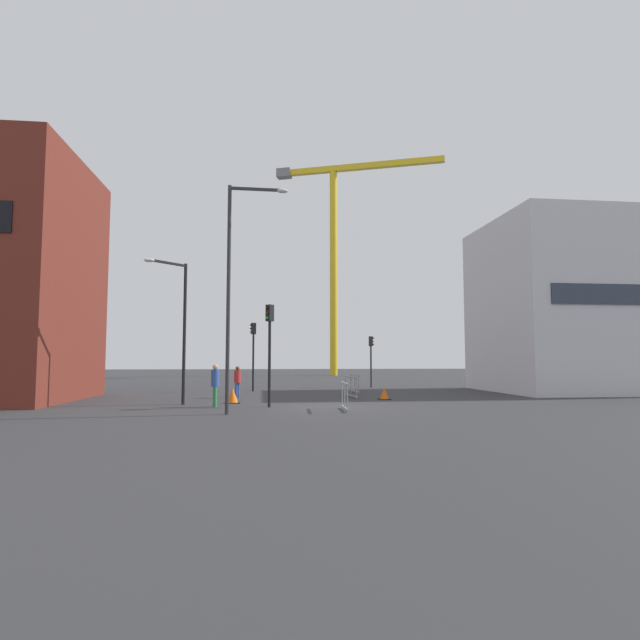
{
  "coord_description": "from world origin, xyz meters",
  "views": [
    {
      "loc": [
        -2.83,
        -21.08,
        2.0
      ],
      "look_at": [
        0.0,
        3.99,
        3.93
      ],
      "focal_mm": 28.58,
      "sensor_mm": 36.0,
      "label": 1
    }
  ],
  "objects_px": {
    "streetlamp_tall": "(236,278)",
    "traffic_cone_by_barrier": "(233,396)",
    "streetlamp_short": "(179,318)",
    "construction_crane": "(338,233)",
    "traffic_light_verge": "(253,346)",
    "pedestrian_waiting": "(215,382)",
    "pedestrian_walking": "(237,380)",
    "traffic_light_median": "(371,353)",
    "traffic_light_corner": "(270,339)",
    "traffic_cone_striped": "(384,394)"
  },
  "relations": [
    {
      "from": "pedestrian_walking",
      "to": "traffic_cone_by_barrier",
      "type": "height_order",
      "value": "pedestrian_walking"
    },
    {
      "from": "pedestrian_walking",
      "to": "pedestrian_waiting",
      "type": "distance_m",
      "value": 4.93
    },
    {
      "from": "traffic_light_median",
      "to": "pedestrian_waiting",
      "type": "xyz_separation_m",
      "value": [
        -9.59,
        -13.59,
        -1.4
      ]
    },
    {
      "from": "traffic_cone_striped",
      "to": "construction_crane",
      "type": "bearing_deg",
      "value": 85.09
    },
    {
      "from": "construction_crane",
      "to": "traffic_light_corner",
      "type": "xyz_separation_m",
      "value": [
        -8.82,
        -39.4,
        -14.57
      ]
    },
    {
      "from": "streetlamp_tall",
      "to": "traffic_light_median",
      "type": "distance_m",
      "value": 18.85
    },
    {
      "from": "streetlamp_short",
      "to": "traffic_light_median",
      "type": "bearing_deg",
      "value": 47.9
    },
    {
      "from": "construction_crane",
      "to": "streetlamp_short",
      "type": "xyz_separation_m",
      "value": [
        -12.78,
        -37.97,
        -13.62
      ]
    },
    {
      "from": "streetlamp_tall",
      "to": "traffic_cone_by_barrier",
      "type": "distance_m",
      "value": 6.67
    },
    {
      "from": "traffic_light_median",
      "to": "traffic_light_verge",
      "type": "relative_size",
      "value": 0.85
    },
    {
      "from": "streetlamp_short",
      "to": "traffic_light_median",
      "type": "height_order",
      "value": "streetlamp_short"
    },
    {
      "from": "traffic_light_verge",
      "to": "traffic_light_corner",
      "type": "xyz_separation_m",
      "value": [
        0.86,
        -10.44,
        0.02
      ]
    },
    {
      "from": "traffic_light_median",
      "to": "traffic_light_corner",
      "type": "height_order",
      "value": "traffic_light_corner"
    },
    {
      "from": "pedestrian_waiting",
      "to": "pedestrian_walking",
      "type": "bearing_deg",
      "value": 81.97
    },
    {
      "from": "construction_crane",
      "to": "traffic_cone_by_barrier",
      "type": "relative_size",
      "value": 37.5
    },
    {
      "from": "traffic_light_corner",
      "to": "traffic_cone_striped",
      "type": "height_order",
      "value": "traffic_light_corner"
    },
    {
      "from": "pedestrian_waiting",
      "to": "traffic_cone_striped",
      "type": "xyz_separation_m",
      "value": [
        7.98,
        3.09,
        -0.76
      ]
    },
    {
      "from": "pedestrian_walking",
      "to": "traffic_cone_by_barrier",
      "type": "bearing_deg",
      "value": -91.14
    },
    {
      "from": "streetlamp_tall",
      "to": "pedestrian_walking",
      "type": "bearing_deg",
      "value": 91.94
    },
    {
      "from": "construction_crane",
      "to": "pedestrian_waiting",
      "type": "distance_m",
      "value": 43.77
    },
    {
      "from": "traffic_light_corner",
      "to": "traffic_cone_by_barrier",
      "type": "bearing_deg",
      "value": 126.95
    },
    {
      "from": "construction_crane",
      "to": "traffic_light_verge",
      "type": "relative_size",
      "value": 6.16
    },
    {
      "from": "traffic_light_median",
      "to": "pedestrian_walking",
      "type": "relative_size",
      "value": 2.22
    },
    {
      "from": "traffic_light_verge",
      "to": "pedestrian_waiting",
      "type": "bearing_deg",
      "value": -97.83
    },
    {
      "from": "streetlamp_tall",
      "to": "traffic_light_verge",
      "type": "distance_m",
      "value": 13.24
    },
    {
      "from": "pedestrian_waiting",
      "to": "streetlamp_short",
      "type": "bearing_deg",
      "value": 147.71
    },
    {
      "from": "traffic_light_corner",
      "to": "pedestrian_walking",
      "type": "height_order",
      "value": "traffic_light_corner"
    },
    {
      "from": "streetlamp_short",
      "to": "traffic_light_corner",
      "type": "relative_size",
      "value": 1.46
    },
    {
      "from": "traffic_light_verge",
      "to": "traffic_light_median",
      "type": "bearing_deg",
      "value": 23.08
    },
    {
      "from": "streetlamp_short",
      "to": "traffic_light_verge",
      "type": "bearing_deg",
      "value": 71.03
    },
    {
      "from": "construction_crane",
      "to": "streetlamp_short",
      "type": "distance_m",
      "value": 42.31
    },
    {
      "from": "traffic_cone_striped",
      "to": "streetlamp_short",
      "type": "bearing_deg",
      "value": -168.28
    },
    {
      "from": "traffic_light_median",
      "to": "pedestrian_waiting",
      "type": "distance_m",
      "value": 16.69
    },
    {
      "from": "traffic_light_verge",
      "to": "traffic_cone_striped",
      "type": "relative_size",
      "value": 7.09
    },
    {
      "from": "streetlamp_tall",
      "to": "traffic_cone_by_barrier",
      "type": "height_order",
      "value": "streetlamp_tall"
    },
    {
      "from": "construction_crane",
      "to": "traffic_light_corner",
      "type": "distance_m",
      "value": 42.92
    },
    {
      "from": "construction_crane",
      "to": "traffic_light_verge",
      "type": "height_order",
      "value": "construction_crane"
    },
    {
      "from": "streetlamp_short",
      "to": "pedestrian_waiting",
      "type": "xyz_separation_m",
      "value": [
        1.71,
        -1.08,
        -2.77
      ]
    },
    {
      "from": "streetlamp_short",
      "to": "traffic_cone_by_barrier",
      "type": "bearing_deg",
      "value": 17.31
    },
    {
      "from": "traffic_light_corner",
      "to": "traffic_cone_striped",
      "type": "bearing_deg",
      "value": 30.97
    },
    {
      "from": "streetlamp_tall",
      "to": "traffic_light_median",
      "type": "relative_size",
      "value": 2.36
    },
    {
      "from": "streetlamp_short",
      "to": "pedestrian_walking",
      "type": "xyz_separation_m",
      "value": [
        2.4,
        3.8,
        -2.87
      ]
    },
    {
      "from": "construction_crane",
      "to": "streetlamp_short",
      "type": "relative_size",
      "value": 4.17
    },
    {
      "from": "streetlamp_short",
      "to": "traffic_cone_by_barrier",
      "type": "distance_m",
      "value": 4.26
    },
    {
      "from": "streetlamp_tall",
      "to": "streetlamp_short",
      "type": "height_order",
      "value": "streetlamp_tall"
    },
    {
      "from": "traffic_light_verge",
      "to": "traffic_cone_by_barrier",
      "type": "height_order",
      "value": "traffic_light_verge"
    },
    {
      "from": "traffic_cone_by_barrier",
      "to": "traffic_light_median",
      "type": "bearing_deg",
      "value": 52.73
    },
    {
      "from": "construction_crane",
      "to": "traffic_cone_by_barrier",
      "type": "height_order",
      "value": "construction_crane"
    },
    {
      "from": "construction_crane",
      "to": "streetlamp_tall",
      "type": "height_order",
      "value": "construction_crane"
    },
    {
      "from": "pedestrian_waiting",
      "to": "traffic_light_median",
      "type": "bearing_deg",
      "value": 54.78
    }
  ]
}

